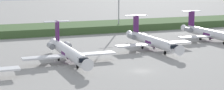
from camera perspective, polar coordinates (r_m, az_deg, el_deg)
The scene contains 6 objects.
ground_plane at distance 113.55m, azimuth -2.30°, elevation -0.50°, with size 500.00×500.00×0.00m, color #9E9B96.
grass_berm at distance 148.74m, azimuth -7.10°, elevation 2.43°, with size 320.00×20.00×2.69m, color #426033.
regional_jet_second at distance 95.80m, azimuth -6.48°, elevation -0.95°, with size 22.81×31.00×9.00m.
regional_jet_third at distance 111.93m, azimuth 5.77°, elevation 0.63°, with size 22.81×31.00×9.00m.
regional_jet_fourth at distance 130.75m, azimuth 13.98°, elevation 1.71°, with size 22.81×31.00×9.00m.
antenna_mast at distance 149.58m, azimuth 0.99°, elevation 5.75°, with size 4.40×0.50×23.32m.
Camera 1 is at (-36.98, -75.40, 20.43)m, focal length 62.47 mm.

